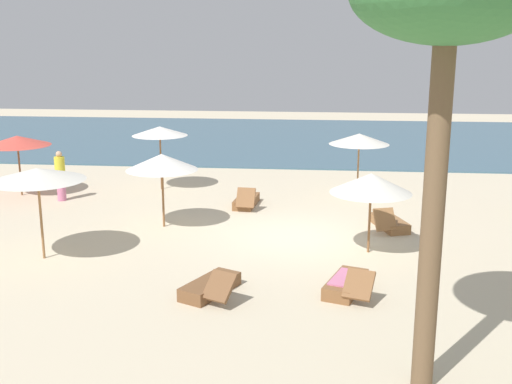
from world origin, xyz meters
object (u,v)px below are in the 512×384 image
Objects in this scene: umbrella_2 at (359,139)px; lounger_0 at (347,284)px; umbrella_3 at (37,174)px; lounger_1 at (211,287)px; umbrella_1 at (162,162)px; palm_3 at (448,2)px; umbrella_4 at (371,183)px; lounger_3 at (389,223)px; lounger_4 at (246,201)px; umbrella_0 at (160,131)px; person_1 at (60,176)px; umbrella_5 at (17,141)px.

lounger_0 is at bearing -94.74° from umbrella_2.
umbrella_3 is 5.16m from lounger_1.
umbrella_1 is 0.32× the size of palm_3.
lounger_1 is at bearing -138.96° from umbrella_4.
umbrella_1 is 5.46m from lounger_1.
lounger_1 is at bearing 140.02° from palm_3.
lounger_0 is 4.93m from lounger_3.
umbrella_1 is at bearing -130.31° from lounger_4.
lounger_1 is (-3.48, -3.03, -1.61)m from umbrella_4.
umbrella_2 is at bearing 101.34° from lounger_3.
lounger_1 is at bearing -70.06° from umbrella_0.
person_1 is (-9.73, 4.28, -0.94)m from umbrella_4.
umbrella_1 is 1.24× the size of lounger_4.
umbrella_0 is 14.81m from palm_3.
umbrella_5 is 1.33× the size of person_1.
umbrella_4 is at bearing 41.04° from lounger_1.
lounger_4 is 12.40m from palm_3.
lounger_0 is (-0.64, -2.64, -1.61)m from umbrella_4.
umbrella_3 is 0.34× the size of palm_3.
umbrella_2 reaches higher than umbrella_5.
umbrella_0 reaches higher than umbrella_2.
lounger_1 is 1.08× the size of person_1.
umbrella_2 is at bearing 7.55° from person_1.
umbrella_1 is at bearing 163.41° from umbrella_4.
lounger_0 is (5.00, -4.32, -1.70)m from umbrella_1.
umbrella_2 is at bearing -5.12° from umbrella_0.
umbrella_2 is 1.08× the size of umbrella_4.
lounger_0 is at bearing 105.41° from palm_3.
umbrella_3 reaches higher than person_1.
umbrella_5 is at bearing 174.85° from lounger_4.
lounger_3 is (4.22, 5.13, 0.00)m from lounger_1.
umbrella_0 is at bearing 125.03° from lounger_0.
lounger_0 is 6.67m from palm_3.
person_1 is (-4.09, 2.60, -1.04)m from umbrella_1.
lounger_4 is at bearing -32.07° from umbrella_0.
lounger_3 is at bearing 87.38° from palm_3.
lounger_3 is 0.27× the size of palm_3.
person_1 is at bearing -172.45° from umbrella_2.
umbrella_4 reaches higher than lounger_1.
lounger_3 is (1.38, 4.73, -0.00)m from lounger_0.
umbrella_5 is at bearing 136.63° from palm_3.
umbrella_0 is 1.07× the size of umbrella_1.
lounger_4 reaches higher than lounger_3.
umbrella_3 is 5.94m from person_1.
umbrella_4 is 1.22× the size of person_1.
person_1 is at bearing 130.52° from lounger_1.
lounger_4 is at bearing 113.28° from lounger_0.
lounger_0 is at bearing -10.92° from umbrella_3.
lounger_4 is (-0.08, 7.17, 0.00)m from lounger_1.
palm_3 reaches higher than umbrella_3.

